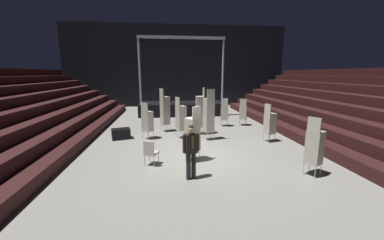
# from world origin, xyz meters

# --- Properties ---
(ground_plane) EXTENTS (22.00, 30.00, 0.10)m
(ground_plane) POSITION_xyz_m (0.00, 0.00, -0.05)
(ground_plane) COLOR gray
(arena_end_wall) EXTENTS (22.00, 0.30, 8.00)m
(arena_end_wall) POSITION_xyz_m (0.00, 15.00, 4.00)
(arena_end_wall) COLOR black
(arena_end_wall) RESTS_ON ground_plane
(bleacher_bank_right) EXTENTS (6.00, 24.00, 3.60)m
(bleacher_bank_right) POSITION_xyz_m (8.00, 1.00, 1.80)
(bleacher_bank_right) COLOR black
(bleacher_bank_right) RESTS_ON ground_plane
(stage_riser) EXTENTS (6.74, 2.54, 5.96)m
(stage_riser) POSITION_xyz_m (0.00, 9.84, 0.62)
(stage_riser) COLOR black
(stage_riser) RESTS_ON ground_plane
(man_with_tie) EXTENTS (0.57, 0.35, 1.77)m
(man_with_tie) POSITION_xyz_m (-0.54, -1.77, 1.01)
(man_with_tie) COLOR black
(man_with_tie) RESTS_ON ground_plane
(chair_stack_front_left) EXTENTS (0.59, 0.59, 1.71)m
(chair_stack_front_left) POSITION_xyz_m (3.64, 5.42, 0.86)
(chair_stack_front_left) COLOR #B2B5BA
(chair_stack_front_left) RESTS_ON ground_plane
(chair_stack_front_right) EXTENTS (0.59, 0.59, 2.48)m
(chair_stack_front_right) POSITION_xyz_m (-1.34, 4.46, 1.24)
(chair_stack_front_right) COLOR #B2B5BA
(chair_stack_front_right) RESTS_ON ground_plane
(chair_stack_mid_left) EXTENTS (0.59, 0.59, 2.14)m
(chair_stack_mid_left) POSITION_xyz_m (-0.53, 3.01, 1.07)
(chair_stack_mid_left) COLOR #B2B5BA
(chair_stack_mid_left) RESTS_ON ground_plane
(chair_stack_mid_right) EXTENTS (0.54, 0.54, 1.88)m
(chair_stack_mid_right) POSITION_xyz_m (3.74, 1.81, 0.94)
(chair_stack_mid_right) COLOR #B2B5BA
(chair_stack_mid_right) RESTS_ON ground_plane
(chair_stack_mid_centre) EXTENTS (0.54, 0.54, 2.56)m
(chair_stack_mid_centre) POSITION_xyz_m (0.84, 2.50, 1.28)
(chair_stack_mid_centre) COLOR #B2B5BA
(chair_stack_mid_centre) RESTS_ON ground_plane
(chair_stack_rear_left) EXTENTS (0.45, 0.45, 2.56)m
(chair_stack_rear_left) POSITION_xyz_m (0.57, 3.63, 1.28)
(chair_stack_rear_left) COLOR #B2B5BA
(chair_stack_rear_left) RESTS_ON ground_plane
(chair_stack_rear_right) EXTENTS (0.56, 0.56, 1.79)m
(chair_stack_rear_right) POSITION_xyz_m (2.40, 5.35, 0.90)
(chair_stack_rear_right) COLOR #B2B5BA
(chair_stack_rear_right) RESTS_ON ground_plane
(chair_stack_rear_centre) EXTENTS (0.60, 0.60, 1.96)m
(chair_stack_rear_centre) POSITION_xyz_m (3.47, -1.95, 0.98)
(chair_stack_rear_centre) COLOR #B2B5BA
(chair_stack_rear_centre) RESTS_ON ground_plane
(chair_stack_aisle_left) EXTENTS (0.62, 0.62, 1.88)m
(chair_stack_aisle_left) POSITION_xyz_m (-2.24, 3.03, 0.94)
(chair_stack_aisle_left) COLOR #B2B5BA
(chair_stack_aisle_left) RESTS_ON ground_plane
(chair_stack_aisle_right) EXTENTS (0.62, 0.62, 2.14)m
(chair_stack_aisle_right) POSITION_xyz_m (-0.31, -0.22, 1.07)
(chair_stack_aisle_right) COLOR #B2B5BA
(chair_stack_aisle_right) RESTS_ON ground_plane
(equipment_road_case) EXTENTS (1.03, 0.82, 0.53)m
(equipment_road_case) POSITION_xyz_m (-3.61, 3.14, 0.26)
(equipment_road_case) COLOR black
(equipment_road_case) RESTS_ON ground_plane
(loose_chair_near_man) EXTENTS (0.58, 0.58, 0.95)m
(loose_chair_near_man) POSITION_xyz_m (-1.88, -0.52, 0.53)
(loose_chair_near_man) COLOR #B2B5BA
(loose_chair_near_man) RESTS_ON ground_plane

